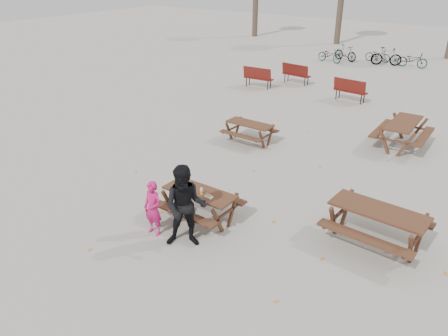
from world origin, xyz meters
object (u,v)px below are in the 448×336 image
Objects in this scene: picnic_table_far at (402,134)px; picnic_table_north at (250,133)px; picnic_table_east at (376,227)px; food_tray at (209,197)px; soda_bottle at (201,191)px; main_picnic_table at (200,198)px; child at (153,208)px; adult at (185,207)px.

picnic_table_north is at bearing 119.90° from picnic_table_far.
picnic_table_east is at bearing -30.87° from picnic_table_north.
picnic_table_far is at bearing 32.34° from picnic_table_north.
picnic_table_north is at bearing 112.46° from food_tray.
food_tray is 0.09× the size of picnic_table_east.
main_picnic_table is at bearing 146.82° from soda_bottle.
picnic_table_east is at bearing 20.94° from main_picnic_table.
child reaches higher than main_picnic_table.
adult is 6.32m from picnic_table_north.
food_tray is 0.89m from adult.
child is at bearing 153.51° from adult.
soda_bottle is 1.19m from child.
child is at bearing 158.88° from picnic_table_far.
main_picnic_table is at bearing -69.39° from picnic_table_north.
main_picnic_table is 0.94× the size of adult.
child is at bearing -121.01° from soda_bottle.
main_picnic_table is 5.23m from picnic_table_north.
child reaches higher than soda_bottle.
picnic_table_north is (-1.72, 4.93, -0.24)m from main_picnic_table.
child is at bearing -131.29° from food_tray.
soda_bottle is (0.12, -0.08, 0.26)m from main_picnic_table.
main_picnic_table is 8.03m from picnic_table_far.
picnic_table_east is at bearing 22.59° from soda_bottle.
picnic_table_east is 6.22m from picnic_table_far.
food_tray is 0.26m from soda_bottle.
adult reaches higher than main_picnic_table.
main_picnic_table is at bearing -155.70° from picnic_table_east.
soda_bottle is at bearing 55.74° from child.
picnic_table_east reaches higher than picnic_table_north.
picnic_table_far is at bearing 71.54° from soda_bottle.
adult reaches higher than picnic_table_north.
child is 9.22m from picnic_table_far.
main_picnic_table is 0.88× the size of picnic_table_east.
soda_bottle is 0.08× the size of picnic_table_east.
main_picnic_table is at bearing 162.46° from food_tray.
food_tray is at bearing 162.22° from picnic_table_far.
picnic_table_north is at bearing 76.96° from adult.
child is 0.64× the size of picnic_table_far.
child is 0.81× the size of picnic_table_north.
adult is 8.87m from picnic_table_far.
picnic_table_east is (4.28, 2.54, -0.22)m from child.
adult reaches higher than food_tray.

